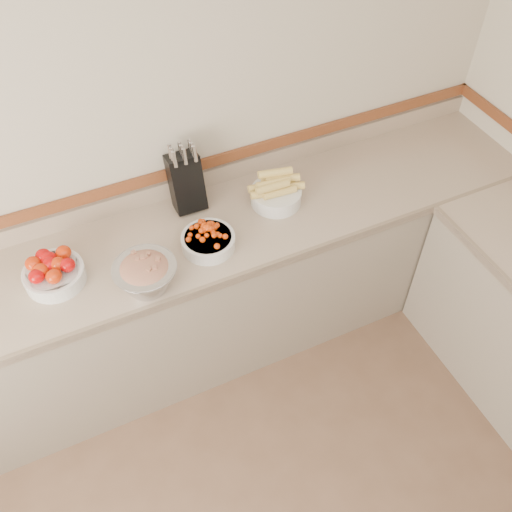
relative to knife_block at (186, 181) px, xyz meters
name	(u,v)px	position (x,y,z in m)	size (l,w,h in m)	color
back_wall	(126,140)	(-0.23, 0.10, 0.25)	(4.00, 4.00, 0.00)	beige
counter_back	(171,304)	(-0.23, -0.22, -0.60)	(4.00, 0.65, 1.08)	tan
knife_block	(186,181)	(0.00, 0.00, 0.00)	(0.16, 0.19, 0.38)	black
tomato_bowl	(53,271)	(-0.72, -0.22, -0.09)	(0.27, 0.27, 0.13)	silver
cherry_tomato_bowl	(208,239)	(-0.02, -0.32, -0.10)	(0.26, 0.26, 0.14)	silver
corn_bowl	(276,192)	(0.41, -0.17, -0.09)	(0.29, 0.26, 0.19)	silver
rhubarb_bowl	(146,274)	(-0.35, -0.43, -0.07)	(0.28, 0.28, 0.16)	#B2B2BA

